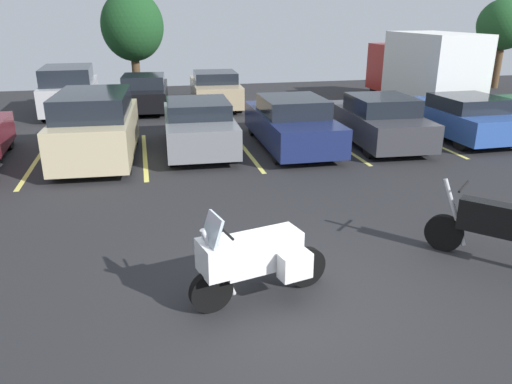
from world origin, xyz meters
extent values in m
cube|color=#262628|center=(0.00, 0.00, -0.05)|extent=(44.00, 44.00, 0.10)
cylinder|color=black|center=(-1.22, 0.13, 0.30)|extent=(0.62, 0.26, 0.61)
cylinder|color=black|center=(0.24, 0.48, 0.30)|extent=(0.62, 0.26, 0.61)
cube|color=white|center=(-0.49, 0.31, 0.73)|extent=(1.20, 0.69, 0.50)
cylinder|color=#B2B2B7|center=(-1.10, 0.16, 0.70)|extent=(0.49, 0.18, 1.08)
cylinder|color=black|center=(-1.03, 0.18, 1.16)|extent=(0.18, 0.61, 0.04)
cube|color=white|center=(-1.12, 0.15, 0.78)|extent=(0.55, 0.61, 0.45)
cube|color=#B2C1CC|center=(-1.17, 0.14, 1.20)|extent=(0.26, 0.47, 0.39)
cube|color=white|center=(-0.08, 0.03, 0.60)|extent=(0.48, 0.34, 0.36)
cube|color=white|center=(-0.25, 0.73, 0.60)|extent=(0.48, 0.34, 0.36)
cylinder|color=black|center=(2.88, 1.06, 0.32)|extent=(0.52, 0.55, 0.63)
cube|color=black|center=(3.39, 0.51, 0.75)|extent=(0.97, 1.02, 0.51)
cylinder|color=#B2B2B7|center=(2.96, 0.97, 0.72)|extent=(0.39, 0.42, 1.10)
cylinder|color=black|center=(3.02, 0.91, 1.19)|extent=(0.48, 0.45, 0.04)
cube|color=#EAE066|center=(-4.88, 8.25, 0.00)|extent=(0.12, 4.88, 0.01)
cube|color=#EAE066|center=(-1.97, 8.25, 0.00)|extent=(0.12, 4.88, 0.01)
cube|color=#EAE066|center=(0.93, 8.25, 0.00)|extent=(0.12, 4.88, 0.01)
cube|color=#EAE066|center=(3.84, 8.25, 0.00)|extent=(0.12, 4.88, 0.01)
cube|color=#EAE066|center=(6.74, 8.25, 0.00)|extent=(0.12, 4.88, 0.01)
cube|color=#EAE066|center=(9.64, 8.25, 0.00)|extent=(0.12, 4.88, 0.01)
cylinder|color=black|center=(-5.88, 9.82, 0.33)|extent=(0.26, 0.67, 0.66)
cube|color=#C1B289|center=(-3.18, 8.12, 0.74)|extent=(2.18, 4.60, 1.07)
cube|color=black|center=(-3.19, 7.91, 1.57)|extent=(1.93, 2.94, 0.59)
cylinder|color=black|center=(-3.92, 9.69, 0.31)|extent=(0.26, 0.63, 0.62)
cylinder|color=black|center=(-2.26, 9.60, 0.31)|extent=(0.26, 0.63, 0.62)
cylinder|color=black|center=(-4.10, 6.64, 0.31)|extent=(0.26, 0.63, 0.62)
cylinder|color=black|center=(-2.44, 6.55, 0.31)|extent=(0.26, 0.63, 0.62)
cube|color=slate|center=(-0.39, 8.52, 0.64)|extent=(2.06, 4.59, 0.81)
cube|color=black|center=(-0.39, 8.43, 1.25)|extent=(1.81, 2.15, 0.42)
cylinder|color=black|center=(-1.13, 10.09, 0.36)|extent=(0.25, 0.72, 0.71)
cylinder|color=black|center=(0.49, 10.03, 0.36)|extent=(0.25, 0.72, 0.71)
cylinder|color=black|center=(-1.26, 7.02, 0.36)|extent=(0.25, 0.72, 0.71)
cylinder|color=black|center=(0.36, 6.96, 0.36)|extent=(0.25, 0.72, 0.71)
cube|color=navy|center=(2.34, 8.24, 0.60)|extent=(1.98, 4.86, 0.80)
cube|color=black|center=(2.34, 8.09, 1.25)|extent=(1.78, 2.13, 0.50)
cylinder|color=black|center=(1.56, 9.90, 0.31)|extent=(0.23, 0.63, 0.63)
cylinder|color=black|center=(3.19, 9.87, 0.31)|extent=(0.23, 0.63, 0.63)
cylinder|color=black|center=(1.50, 6.61, 0.31)|extent=(0.23, 0.63, 0.63)
cylinder|color=black|center=(3.12, 6.58, 0.31)|extent=(0.23, 0.63, 0.63)
cube|color=#38383D|center=(5.04, 8.01, 0.59)|extent=(2.13, 4.51, 0.78)
cube|color=black|center=(5.03, 7.84, 1.23)|extent=(1.83, 2.06, 0.49)
cylinder|color=black|center=(4.33, 9.55, 0.32)|extent=(0.26, 0.64, 0.63)
cylinder|color=black|center=(5.93, 9.46, 0.32)|extent=(0.26, 0.64, 0.63)
cylinder|color=black|center=(4.15, 6.56, 0.32)|extent=(0.26, 0.64, 0.63)
cylinder|color=black|center=(5.75, 6.47, 0.32)|extent=(0.26, 0.64, 0.63)
cube|color=#2D519E|center=(7.94, 8.22, 0.59)|extent=(2.00, 4.51, 0.74)
cube|color=black|center=(7.95, 7.80, 1.17)|extent=(1.82, 1.95, 0.42)
cylinder|color=black|center=(7.08, 9.74, 0.34)|extent=(0.23, 0.69, 0.68)
cylinder|color=black|center=(8.77, 9.76, 0.34)|extent=(0.23, 0.69, 0.68)
cylinder|color=black|center=(7.12, 6.69, 0.34)|extent=(0.23, 0.69, 0.68)
cylinder|color=black|center=(8.81, 6.71, 0.34)|extent=(0.23, 0.69, 0.68)
cylinder|color=black|center=(10.63, 9.54, 0.33)|extent=(0.26, 0.67, 0.66)
cube|color=#B7B7BC|center=(-4.69, 15.32, 0.71)|extent=(2.07, 4.66, 0.99)
cube|color=black|center=(-4.68, 14.98, 1.53)|extent=(1.86, 2.85, 0.63)
cylinder|color=black|center=(-5.57, 16.87, 0.33)|extent=(0.24, 0.67, 0.67)
cylinder|color=black|center=(-3.89, 16.91, 0.33)|extent=(0.24, 0.67, 0.67)
cylinder|color=black|center=(-5.48, 13.73, 0.33)|extent=(0.24, 0.67, 0.67)
cylinder|color=black|center=(-3.81, 13.78, 0.33)|extent=(0.24, 0.67, 0.67)
cube|color=black|center=(-1.79, 15.36, 0.59)|extent=(2.08, 4.62, 0.74)
cube|color=black|center=(-1.81, 15.06, 1.20)|extent=(1.75, 2.06, 0.48)
cylinder|color=black|center=(-2.42, 16.94, 0.34)|extent=(0.27, 0.69, 0.68)
cylinder|color=black|center=(-0.93, 16.83, 0.34)|extent=(0.27, 0.69, 0.68)
cylinder|color=black|center=(-2.64, 13.89, 0.34)|extent=(0.27, 0.69, 0.68)
cylinder|color=black|center=(-1.15, 13.78, 0.34)|extent=(0.27, 0.69, 0.68)
cube|color=tan|center=(1.12, 15.31, 0.64)|extent=(2.05, 4.56, 0.85)
cube|color=black|center=(1.11, 15.05, 1.28)|extent=(1.78, 1.98, 0.43)
cylinder|color=black|center=(0.40, 16.86, 0.33)|extent=(0.25, 0.67, 0.67)
cylinder|color=black|center=(1.98, 16.79, 0.33)|extent=(0.25, 0.67, 0.67)
cylinder|color=black|center=(0.26, 13.82, 0.33)|extent=(0.25, 0.67, 0.67)
cylinder|color=black|center=(1.83, 13.75, 0.33)|extent=(0.25, 0.67, 0.67)
cube|color=#A51E19|center=(9.93, 16.10, 1.39)|extent=(2.33, 1.72, 2.07)
cube|color=white|center=(9.91, 13.05, 1.70)|extent=(2.35, 4.41, 2.67)
cylinder|color=black|center=(8.95, 16.04, 0.45)|extent=(0.31, 0.90, 0.90)
cylinder|color=black|center=(10.91, 16.03, 0.45)|extent=(0.31, 0.90, 0.90)
cylinder|color=black|center=(8.92, 12.08, 0.45)|extent=(0.31, 0.90, 0.90)
cylinder|color=black|center=(10.88, 12.07, 0.45)|extent=(0.31, 0.90, 0.90)
cylinder|color=#4C3823|center=(-2.10, 19.47, 0.79)|extent=(0.39, 0.39, 1.59)
ellipsoid|color=#19421E|center=(-2.10, 19.47, 3.20)|extent=(2.90, 2.90, 3.22)
cylinder|color=#4C3823|center=(16.43, 17.44, 0.97)|extent=(0.41, 0.41, 1.94)
ellipsoid|color=#1E4C23|center=(16.43, 17.44, 3.22)|extent=(2.64, 2.64, 2.54)
camera|label=1|loc=(-1.92, -5.60, 3.84)|focal=34.54mm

